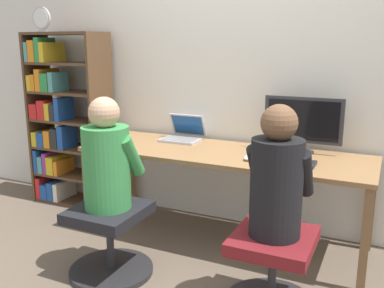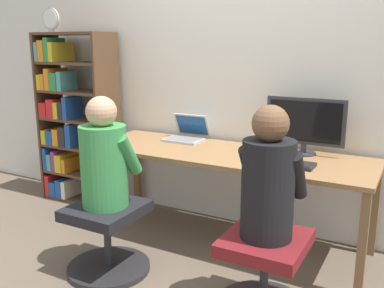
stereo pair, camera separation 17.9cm
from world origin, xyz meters
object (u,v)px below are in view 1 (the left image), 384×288
laptop (183,135)px  desk_clock (41,19)px  keyboard (286,162)px  person_at_laptop (107,160)px  office_chair_right (110,238)px  desktop_monitor (303,124)px  bookshelf (61,122)px  office_chair_left (272,270)px  person_at_monitor (277,178)px

laptop → desk_clock: 1.60m
keyboard → person_at_laptop: 1.17m
office_chair_right → person_at_laptop: person_at_laptop is taller
desktop_monitor → bookshelf: (-2.19, -0.07, -0.15)m
laptop → person_at_laptop: size_ratio=0.43×
keyboard → office_chair_left: (0.09, -0.59, -0.47)m
laptop → bookshelf: size_ratio=0.19×
desktop_monitor → desk_clock: 2.38m
keyboard → bookshelf: bearing=172.8°
bookshelf → desk_clock: desk_clock is taller
person_at_laptop → bookshelf: (-1.19, 0.91, -0.01)m
person_at_monitor → desk_clock: (-2.30, 0.77, 0.90)m
laptop → bookshelf: bookshelf is taller
laptop → person_at_monitor: person_at_monitor is taller
office_chair_left → desk_clock: desk_clock is taller
office_chair_right → bookshelf: 1.59m
bookshelf → laptop: bearing=2.8°
person_at_monitor → desk_clock: bearing=161.5°
person_at_laptop → laptop: bearing=87.6°
laptop → person_at_monitor: bearing=-42.1°
person_at_laptop → desktop_monitor: bearing=44.4°
desktop_monitor → laptop: bearing=-179.6°
keyboard → person_at_monitor: person_at_monitor is taller
desktop_monitor → person_at_monitor: 0.94m
laptop → desk_clock: desk_clock is taller
office_chair_left → person_at_monitor: person_at_monitor is taller
desktop_monitor → keyboard: bearing=-95.5°
office_chair_left → desk_clock: size_ratio=2.60×
office_chair_right → person_at_laptop: size_ratio=0.77×
desktop_monitor → office_chair_left: (0.05, -0.93, -0.67)m
desktop_monitor → desk_clock: bearing=-176.1°
desktop_monitor → person_at_monitor: person_at_monitor is taller
desk_clock → laptop: bearing=6.6°
keyboard → desk_clock: bearing=175.2°
office_chair_right → person_at_monitor: (1.06, 0.06, 0.53)m
office_chair_right → bookshelf: (-1.19, 0.92, 0.52)m
person_at_monitor → laptop: bearing=137.9°
laptop → person_at_monitor: (1.02, -0.92, 0.03)m
desk_clock → office_chair_right: bearing=-33.8°
office_chair_left → person_at_monitor: 0.53m
keyboard → desk_clock: (-2.22, 0.18, 0.97)m
keyboard → person_at_laptop: (-0.97, -0.64, 0.06)m
office_chair_left → office_chair_right: 1.06m
laptop → bookshelf: bearing=-177.2°
person_at_laptop → person_at_monitor: bearing=3.0°
person_at_monitor → desk_clock: 2.59m
office_chair_right → person_at_laptop: (-0.00, 0.01, 0.52)m
keyboard → person_at_laptop: person_at_laptop is taller
office_chair_left → desk_clock: 2.82m
desktop_monitor → office_chair_left: size_ratio=1.03×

